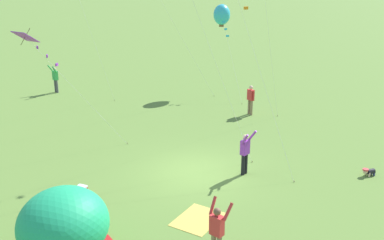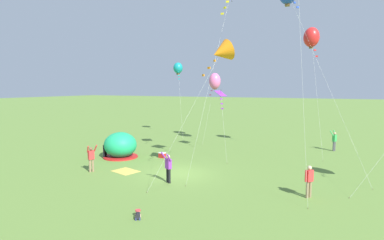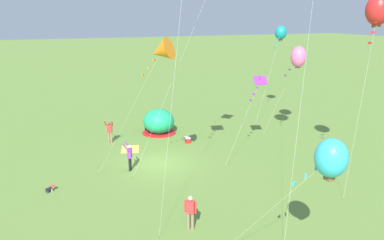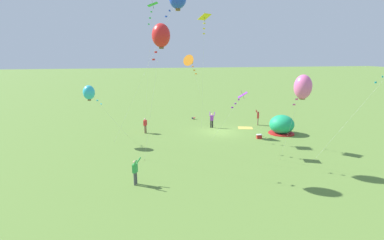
{
  "view_description": "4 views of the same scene",
  "coord_description": "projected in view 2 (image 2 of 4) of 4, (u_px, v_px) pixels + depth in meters",
  "views": [
    {
      "loc": [
        -16.29,
        -4.47,
        8.03
      ],
      "look_at": [
        1.07,
        0.48,
        1.89
      ],
      "focal_mm": 42.0,
      "sensor_mm": 36.0,
      "label": 1
    },
    {
      "loc": [
        9.23,
        -17.32,
        5.79
      ],
      "look_at": [
        0.81,
        0.54,
        3.62
      ],
      "focal_mm": 28.0,
      "sensor_mm": 36.0,
      "label": 2
    },
    {
      "loc": [
        22.62,
        -6.7,
        9.65
      ],
      "look_at": [
        -0.24,
        2.63,
        2.74
      ],
      "focal_mm": 35.0,
      "sensor_mm": 36.0,
      "label": 3
    },
    {
      "loc": [
        9.37,
        31.75,
        8.75
      ],
      "look_at": [
        3.4,
        1.12,
        1.74
      ],
      "focal_mm": 28.0,
      "sensor_mm": 36.0,
      "label": 4
    }
  ],
  "objects": [
    {
      "name": "person_center_field",
      "position": [
        309.0,
        180.0,
        15.65
      ],
      "size": [
        0.43,
        0.48,
        1.72
      ],
      "color": "#8C7251",
      "rests_on": "ground"
    },
    {
      "name": "popup_tent",
      "position": [
        120.0,
        145.0,
        24.7
      ],
      "size": [
        2.81,
        2.81,
        2.1
      ],
      "color": "#1EAD6B",
      "rests_on": "ground"
    },
    {
      "name": "kite_pink",
      "position": [
        215.0,
        81.0,
        31.81
      ],
      "size": [
        1.24,
        3.52,
        7.29
      ],
      "color": "silver",
      "rests_on": "ground"
    },
    {
      "name": "kite_teal",
      "position": [
        178.0,
        68.0,
        35.78
      ],
      "size": [
        3.33,
        4.66,
        8.73
      ],
      "color": "silver",
      "rests_on": "ground"
    },
    {
      "name": "person_strolling",
      "position": [
        334.0,
        140.0,
        27.18
      ],
      "size": [
        0.64,
        0.72,
        1.89
      ],
      "color": "#4C4C51",
      "rests_on": "ground"
    },
    {
      "name": "kite_red",
      "position": [
        311.0,
        37.0,
        25.01
      ],
      "size": [
        2.06,
        2.97,
        10.77
      ],
      "color": "silver",
      "rests_on": "ground"
    },
    {
      "name": "ground_plane",
      "position": [
        178.0,
        174.0,
        20.11
      ],
      "size": [
        300.0,
        300.0,
        0.0
      ],
      "primitive_type": "plane",
      "color": "olive"
    },
    {
      "name": "picnic_blanket",
      "position": [
        126.0,
        171.0,
        20.68
      ],
      "size": [
        1.99,
        1.71,
        0.01
      ],
      "primitive_type": "cube",
      "rotation": [
        0.0,
        0.0,
        -0.27
      ],
      "color": "gold",
      "rests_on": "ground"
    },
    {
      "name": "person_near_tent",
      "position": [
        168.0,
        167.0,
        18.09
      ],
      "size": [
        0.72,
        0.63,
        1.89
      ],
      "color": "black",
      "rests_on": "ground"
    },
    {
      "name": "kite_purple",
      "position": [
        221.0,
        96.0,
        26.14
      ],
      "size": [
        2.41,
        4.18,
        5.61
      ],
      "color": "silver",
      "rests_on": "ground"
    },
    {
      "name": "toddler_crawling",
      "position": [
        138.0,
        214.0,
        13.25
      ],
      "size": [
        0.44,
        0.53,
        0.32
      ],
      "color": "black",
      "rests_on": "ground"
    },
    {
      "name": "person_watching_sky",
      "position": [
        91.0,
        158.0,
        20.43
      ],
      "size": [
        0.63,
        0.72,
        1.89
      ],
      "color": "#8C7251",
      "rests_on": "ground"
    },
    {
      "name": "kite_orange",
      "position": [
        221.0,
        52.0,
        17.39
      ],
      "size": [
        3.97,
        4.36,
        8.58
      ],
      "color": "silver",
      "rests_on": "ground"
    },
    {
      "name": "cooler_box",
      "position": [
        162.0,
        155.0,
        24.65
      ],
      "size": [
        0.57,
        0.43,
        0.44
      ],
      "color": "red",
      "rests_on": "ground"
    }
  ]
}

